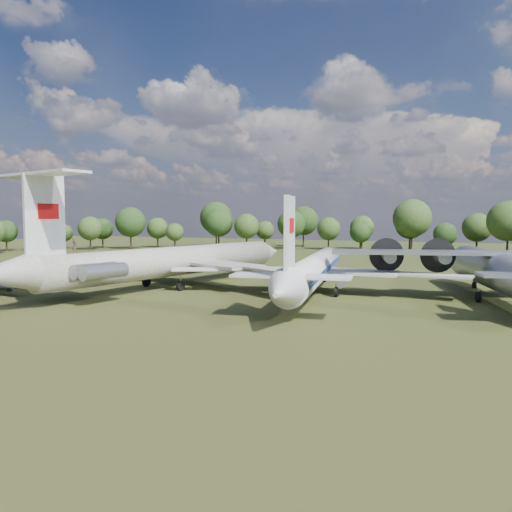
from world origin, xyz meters
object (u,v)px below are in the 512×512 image
at_px(small_prop_northwest, 14,280).
at_px(person_on_il62, 74,245).
at_px(il62_airliner, 174,267).
at_px(an12_transport, 501,277).
at_px(tu104_jet, 314,275).

xyz_separation_m(small_prop_northwest, person_on_il62, (16.95, -6.27, 5.55)).
height_order(il62_airliner, an12_transport, an12_transport).
relative_size(il62_airliner, an12_transport, 1.33).
relative_size(an12_transport, small_prop_northwest, 3.18).
height_order(tu104_jet, an12_transport, an12_transport).
height_order(il62_airliner, person_on_il62, person_on_il62).
bearing_deg(an12_transport, il62_airliner, 171.75).
relative_size(il62_airliner, person_on_il62, 30.85).
height_order(il62_airliner, tu104_jet, il62_airliner).
height_order(small_prop_northwest, person_on_il62, person_on_il62).
bearing_deg(il62_airliner, person_on_il62, -90.00).
xyz_separation_m(il62_airliner, tu104_jet, (19.91, 0.79, -0.34)).
bearing_deg(small_prop_northwest, an12_transport, 3.32).
bearing_deg(person_on_il62, small_prop_northwest, 5.33).
distance_m(small_prop_northwest, person_on_il62, 18.91).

